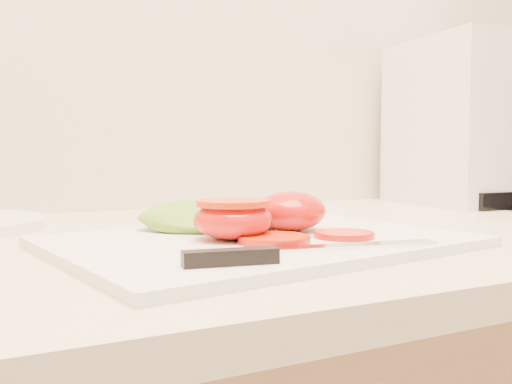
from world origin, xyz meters
name	(u,v)px	position (x,y,z in m)	size (l,w,h in m)	color
cutting_board	(260,242)	(-0.36, 1.58, 0.94)	(0.40, 0.29, 0.01)	white
tomato_half_dome	(290,211)	(-0.31, 1.60, 0.96)	(0.08, 0.08, 0.04)	red
tomato_half_cut	(233,218)	(-0.39, 1.57, 0.96)	(0.08, 0.08, 0.04)	red
tomato_slice_0	(274,239)	(-0.36, 1.53, 0.94)	(0.07, 0.07, 0.01)	red
tomato_slice_1	(344,235)	(-0.29, 1.53, 0.94)	(0.06, 0.06, 0.01)	red
lettuce_leaf_0	(205,217)	(-0.39, 1.65, 0.95)	(0.15, 0.10, 0.03)	#6EA22A
lettuce_leaf_1	(239,215)	(-0.34, 1.67, 0.95)	(0.11, 0.08, 0.02)	#6EA22A
knife	(286,252)	(-0.39, 1.47, 0.94)	(0.25, 0.06, 0.01)	silver
appliance	(465,123)	(0.21, 1.84, 1.08)	(0.20, 0.25, 0.30)	silver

